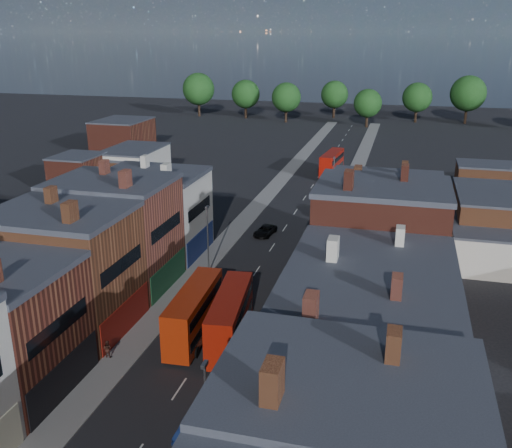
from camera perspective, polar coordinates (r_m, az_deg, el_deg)
The scene contains 14 objects.
pavement_west at distance 84.70m, azimuth -1.12°, elevation 0.43°, with size 3.00×200.00×0.12m, color gray.
pavement_east at distance 82.29m, azimuth 7.63°, elevation -0.30°, with size 3.00×200.00×0.12m, color gray.
terrace_east at distance 34.06m, azimuth 9.74°, elevation -18.05°, with size 12.00×80.00×12.71m, color maroon.
lamp_post_1 at distance 36.52m, azimuth -5.01°, elevation -18.19°, with size 0.25×0.70×8.12m.
lamp_post_2 at distance 64.80m, azimuth -4.85°, elevation -1.12°, with size 0.25×0.70×8.12m.
lamp_post_3 at distance 90.66m, azimuth 7.76°, elevation 4.54°, with size 0.25×0.70×8.12m.
bus_0 at distance 52.51m, azimuth -6.21°, elevation -8.73°, with size 3.13×10.85×4.64m.
bus_1 at distance 51.29m, azimuth -2.61°, elevation -9.33°, with size 3.67×10.99×4.65m.
bus_2 at distance 111.68m, azimuth 7.59°, elevation 6.04°, with size 3.47×10.79×4.58m.
car_1 at distance 42.17m, azimuth -6.50°, elevation -19.52°, with size 1.22×3.51×1.16m, color navy.
car_2 at distance 78.28m, azimuth 0.91°, elevation -0.68°, with size 2.12×4.61×1.28m, color black.
car_3 at distance 87.85m, azimuth 6.29°, elevation 1.42°, with size 1.93×4.75×1.38m, color silver.
ped_1 at distance 51.40m, azimuth -14.64°, elevation -11.98°, with size 0.75×0.41×1.55m, color #45241B.
ped_3 at distance 60.63m, azimuth 4.32°, elevation -6.28°, with size 1.09×0.50×1.87m, color #5A554D.
Camera 1 is at (15.52, -27.38, 26.57)m, focal length 40.00 mm.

